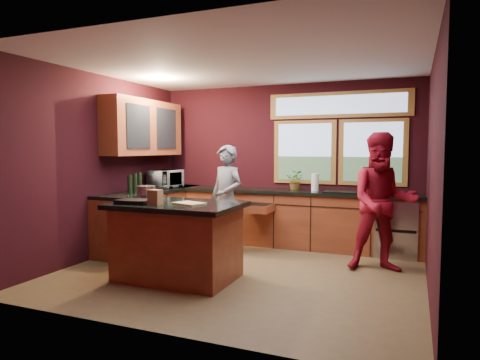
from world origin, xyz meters
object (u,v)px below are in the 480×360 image
Objects in this scene: person_grey at (226,199)px; stock_pot at (146,193)px; island at (177,240)px; cutting_board at (189,203)px; person_red at (383,202)px.

stock_pot is at bearing -92.79° from person_grey.
island is at bearing -69.99° from person_grey.
cutting_board is at bearing -62.40° from person_grey.
cutting_board is (0.20, -0.05, 0.48)m from island.
stock_pot is at bearing -172.18° from person_red.
island is 4.43× the size of cutting_board.
stock_pot reaches higher than cutting_board.
person_grey is 0.91× the size of person_red.
person_grey is 1.44m from stock_pot.
person_grey reaches higher than stock_pot.
island is 2.70m from person_red.
stock_pot is (-0.57, -1.31, 0.20)m from person_grey.
person_grey is 6.94× the size of stock_pot.
person_red is 2.52m from cutting_board.
cutting_board reaches higher than island.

